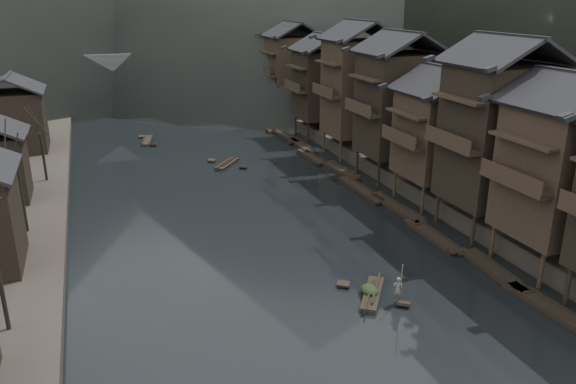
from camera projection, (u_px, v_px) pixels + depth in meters
name	position (u px, v px, depth m)	size (l,w,h in m)	color
water	(318.00, 300.00, 35.26)	(300.00, 300.00, 0.00)	black
right_bank	(435.00, 120.00, 81.59)	(40.00, 200.00, 1.80)	#2D2823
stilt_houses	(407.00, 93.00, 55.03)	(9.00, 67.60, 15.75)	black
bare_trees	(21.00, 186.00, 36.37)	(3.67, 40.71, 7.35)	black
moored_sampans	(351.00, 180.00, 57.45)	(2.87, 60.87, 0.47)	black
midriver_boats	(175.00, 136.00, 75.16)	(10.10, 34.83, 0.44)	black
stone_bridge	(160.00, 74.00, 97.52)	(40.00, 6.00, 9.00)	#4C4C4F
hero_sampan	(372.00, 294.00, 35.62)	(3.41, 4.39, 0.43)	black
cargo_heap	(370.00, 285.00, 35.55)	(1.05, 1.38, 0.63)	black
boatman	(398.00, 286.00, 34.34)	(0.62, 0.41, 1.70)	#565658
bamboo_pole	(404.00, 244.00, 33.47)	(0.06, 0.06, 4.50)	#8C7A51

